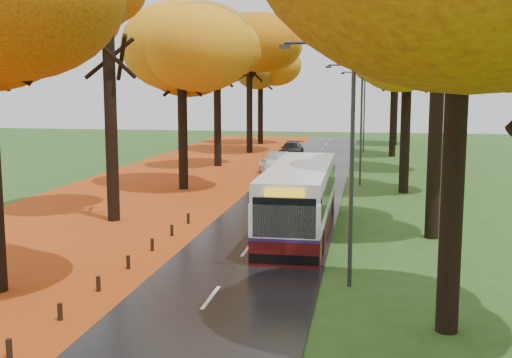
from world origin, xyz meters
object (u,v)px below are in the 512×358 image
(car_white, at_px, (271,166))
(car_dark, at_px, (291,149))
(bus, at_px, (300,198))
(car_silver, at_px, (278,162))
(streetlamp_near, at_px, (344,144))
(streetlamp_mid, at_px, (357,114))
(streetlamp_far, at_px, (362,105))

(car_white, height_order, car_dark, car_dark)
(bus, relative_size, car_silver, 2.66)
(streetlamp_near, xyz_separation_m, car_white, (-6.30, 26.01, -4.03))
(car_white, xyz_separation_m, car_dark, (0.00, 12.32, 0.03))
(streetlamp_mid, distance_m, car_white, 8.48)
(streetlamp_far, relative_size, bus, 0.70)
(streetlamp_mid, distance_m, car_dark, 17.95)
(car_white, relative_size, car_dark, 0.82)
(streetlamp_far, bearing_deg, streetlamp_mid, -90.00)
(bus, bearing_deg, car_silver, 100.15)
(bus, xyz_separation_m, car_silver, (-3.91, 20.78, -0.87))
(car_white, distance_m, car_silver, 2.15)
(streetlamp_mid, bearing_deg, car_dark, 111.09)
(bus, bearing_deg, streetlamp_mid, 80.95)
(streetlamp_near, relative_size, car_white, 2.11)
(bus, bearing_deg, streetlamp_far, 86.07)
(streetlamp_near, xyz_separation_m, streetlamp_far, (0.00, 44.00, 0.00))
(streetlamp_far, height_order, car_silver, streetlamp_far)
(car_white, bearing_deg, streetlamp_mid, -51.76)
(streetlamp_near, xyz_separation_m, streetlamp_mid, (0.00, 22.00, 0.00))
(bus, height_order, car_white, bus)
(car_dark, bearing_deg, car_white, -87.52)
(bus, height_order, car_dark, bus)
(streetlamp_near, height_order, car_dark, streetlamp_near)
(streetlamp_far, height_order, car_white, streetlamp_far)
(bus, xyz_separation_m, car_white, (-4.10, 18.64, -0.94))
(streetlamp_near, height_order, bus, streetlamp_near)
(car_dark, bearing_deg, streetlamp_mid, -66.44)
(streetlamp_near, distance_m, streetlamp_mid, 22.00)
(streetlamp_mid, xyz_separation_m, car_white, (-6.30, 4.01, -4.03))
(streetlamp_mid, relative_size, bus, 0.70)
(streetlamp_far, distance_m, car_white, 19.48)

